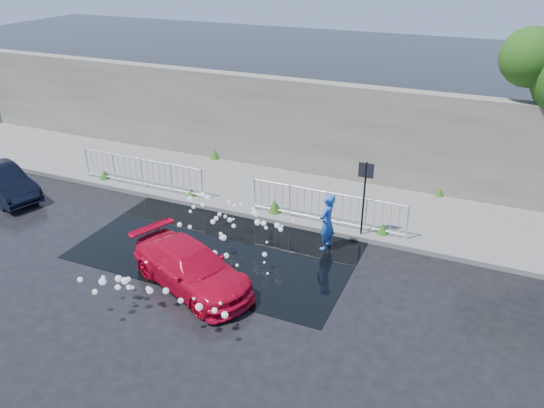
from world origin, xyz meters
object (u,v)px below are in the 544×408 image
(dark_car, at_px, (2,182))
(person, at_px, (327,222))
(red_car, at_px, (191,268))
(sign_post, at_px, (365,187))

(dark_car, relative_size, person, 2.00)
(person, bearing_deg, red_car, -30.98)
(red_car, height_order, person, person)
(dark_car, distance_m, person, 11.66)
(sign_post, relative_size, dark_car, 0.71)
(red_car, xyz_separation_m, dark_car, (-8.99, 2.03, 0.02))
(dark_car, xyz_separation_m, person, (11.59, 1.23, 0.30))
(sign_post, xyz_separation_m, person, (-0.80, -0.98, -0.85))
(sign_post, relative_size, person, 1.43)
(sign_post, xyz_separation_m, red_car, (-3.41, -4.23, -1.16))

